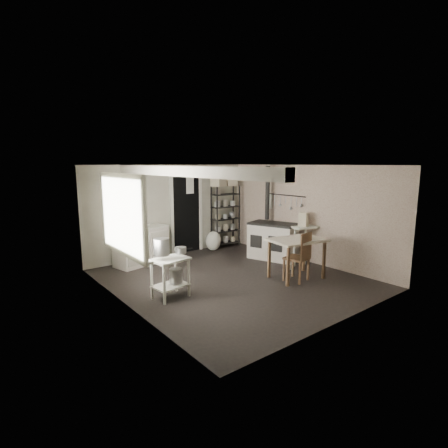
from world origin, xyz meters
TOP-DOWN VIEW (x-y plane):
  - floor at (0.00, 0.00)m, footprint 5.00×5.00m
  - ceiling at (0.00, 0.00)m, footprint 5.00×5.00m
  - wall_back at (0.00, 2.50)m, footprint 4.50×0.02m
  - wall_front at (0.00, -2.50)m, footprint 4.50×0.02m
  - wall_left at (-2.25, 0.00)m, footprint 0.02×5.00m
  - wall_right at (2.25, 0.00)m, footprint 0.02×5.00m
  - window at (-2.22, 0.20)m, footprint 0.12×1.76m
  - doorway at (0.45, 2.47)m, footprint 0.96×0.10m
  - ceiling_beam at (-1.20, 0.00)m, footprint 0.18×5.00m
  - wallpaper_panel at (2.24, 0.00)m, footprint 0.01×5.00m
  - utensil_rail at (2.19, 0.60)m, footprint 0.06×1.20m
  - prep_table at (-1.51, -0.11)m, footprint 0.68×0.53m
  - stockpot at (-1.66, -0.10)m, footprint 0.32×0.32m
  - saucepan at (-1.34, -0.19)m, footprint 0.20×0.20m
  - bucket at (-1.41, -0.12)m, footprint 0.31×0.31m
  - base_cabinets at (-0.99, 2.18)m, footprint 1.41×0.84m
  - mixing_bowl at (-0.92, 2.11)m, footprint 0.31×0.31m
  - counter_cup at (-1.37, 2.08)m, footprint 0.15×0.15m
  - shelf_rack at (1.62, 2.31)m, footprint 0.82×0.33m
  - shelf_jar at (1.32, 2.34)m, footprint 0.11×0.12m
  - storage_box_a at (1.36, 2.27)m, footprint 0.41×0.38m
  - storage_box_b at (1.80, 2.27)m, footprint 0.35×0.33m
  - stove at (1.75, 0.58)m, footprint 0.97×1.29m
  - stovepipe at (1.99, 1.04)m, footprint 0.11×0.11m
  - side_ledge at (1.95, -0.23)m, footprint 0.64×0.42m
  - oats_box at (1.94, -0.18)m, footprint 0.16×0.22m
  - work_table at (1.06, -0.75)m, footprint 1.19×0.92m
  - table_cup at (1.20, -0.83)m, footprint 0.13×0.13m
  - chair at (0.93, -0.86)m, footprint 0.49×0.51m
  - flour_sack at (1.09, 2.16)m, footprint 0.55×0.52m
  - floor_crock at (1.41, -0.27)m, footprint 0.12×0.12m

SIDE VIEW (x-z plane):
  - floor at x=0.00m, z-range 0.00..0.00m
  - floor_crock at x=1.41m, z-range 0.01..0.14m
  - flour_sack at x=1.09m, z-range -0.02..0.50m
  - work_table at x=1.06m, z-range -0.03..0.79m
  - bucket at x=-1.41m, z-range 0.26..0.51m
  - prep_table at x=-1.51m, z-range 0.04..0.76m
  - side_ledge at x=1.95m, z-range -0.02..0.88m
  - stove at x=1.75m, z-range -0.01..0.89m
  - base_cabinets at x=-0.99m, z-range 0.03..0.89m
  - chair at x=0.93m, z-range -0.02..0.99m
  - table_cup at x=1.20m, z-range 0.76..0.85m
  - saucepan at x=-1.34m, z-range 0.80..0.90m
  - stockpot at x=-1.66m, z-range 0.80..1.08m
  - shelf_rack at x=1.62m, z-range 0.09..1.81m
  - mixing_bowl at x=-0.92m, z-range 0.92..0.99m
  - counter_cup at x=-1.37m, z-range 0.92..1.01m
  - doorway at x=0.45m, z-range -0.04..2.04m
  - oats_box at x=1.94m, z-range 0.86..1.16m
  - wall_back at x=0.00m, z-range 0.00..2.30m
  - wall_front at x=0.00m, z-range 0.00..2.30m
  - wall_left at x=-2.25m, z-range 0.00..2.30m
  - wall_right at x=2.25m, z-range 0.00..2.30m
  - wallpaper_panel at x=2.24m, z-range 0.00..2.30m
  - shelf_jar at x=1.32m, z-range 1.27..1.47m
  - window at x=-2.22m, z-range 0.86..2.14m
  - utensil_rail at x=2.19m, z-range 1.33..1.77m
  - stovepipe at x=1.99m, z-range 0.90..2.28m
  - storage_box_b at x=1.80m, z-range 1.90..2.08m
  - storage_box_a at x=1.36m, z-range 1.89..2.13m
  - ceiling_beam at x=-1.20m, z-range 2.11..2.29m
  - ceiling at x=0.00m, z-range 2.30..2.30m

